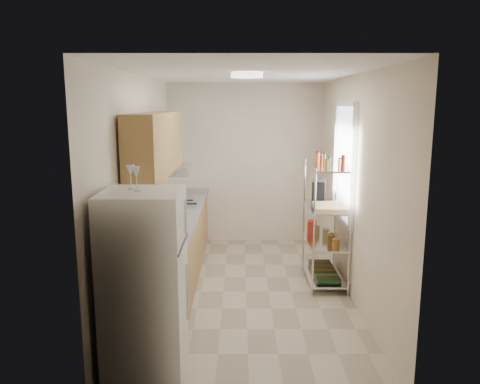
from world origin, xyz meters
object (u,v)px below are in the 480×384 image
object	(u,v)px
frying_pan_large	(172,201)
refrigerator	(145,284)
rice_cooker	(176,202)
cutting_board	(330,206)
espresso_machine	(319,190)

from	to	relation	value
frying_pan_large	refrigerator	bearing A→B (deg)	-101.91
refrigerator	frying_pan_large	size ratio (longest dim) A/B	6.07
refrigerator	rice_cooker	distance (m)	2.26
refrigerator	cutting_board	size ratio (longest dim) A/B	3.22
refrigerator	cutting_board	distance (m)	2.71
frying_pan_large	cutting_board	size ratio (longest dim) A/B	0.53
espresso_machine	refrigerator	bearing A→B (deg)	-115.40
refrigerator	frying_pan_large	distance (m)	2.73
rice_cooker	cutting_board	xyz separation A→B (m)	(1.94, -0.33, 0.02)
refrigerator	frying_pan_large	bearing A→B (deg)	93.30
rice_cooker	frying_pan_large	bearing A→B (deg)	103.89
rice_cooker	frying_pan_large	size ratio (longest dim) A/B	1.06
refrigerator	espresso_machine	bearing A→B (deg)	52.09
refrigerator	rice_cooker	bearing A→B (deg)	91.03
espresso_machine	rice_cooker	bearing A→B (deg)	-164.39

